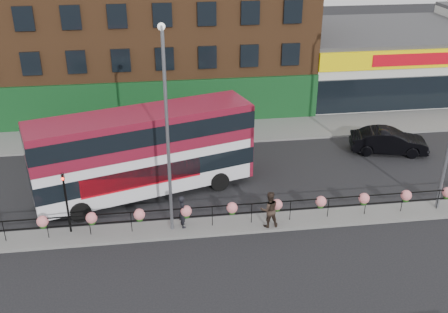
{
  "coord_description": "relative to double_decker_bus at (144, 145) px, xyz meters",
  "views": [
    {
      "loc": [
        -3.41,
        -22.1,
        14.82
      ],
      "look_at": [
        0.0,
        3.0,
        2.5
      ],
      "focal_mm": 42.0,
      "sensor_mm": 36.0,
      "label": 1
    }
  ],
  "objects": [
    {
      "name": "brick_building",
      "position": [
        0.23,
        15.98,
        2.13
      ],
      "size": [
        25.0,
        12.21,
        10.3
      ],
      "color": "brown",
      "rests_on": "ground"
    },
    {
      "name": "lamp_column_west",
      "position": [
        1.21,
        -3.75,
        3.01
      ],
      "size": [
        0.35,
        1.73,
        9.88
      ],
      "color": "slate",
      "rests_on": "median"
    },
    {
      "name": "ground",
      "position": [
        4.23,
        -3.98,
        -2.99
      ],
      "size": [
        120.0,
        120.0,
        0.0
      ],
      "primitive_type": "plane",
      "color": "black",
      "rests_on": "ground"
    },
    {
      "name": "median_railing",
      "position": [
        4.23,
        -3.98,
        -1.95
      ],
      "size": [
        30.04,
        0.56,
        1.23
      ],
      "color": "black",
      "rests_on": "median"
    },
    {
      "name": "double_decker_bus",
      "position": [
        0.0,
        0.0,
        0.0
      ],
      "size": [
        12.33,
        6.16,
        4.87
      ],
      "color": "white",
      "rests_on": "ground"
    },
    {
      "name": "north_pavement",
      "position": [
        4.23,
        8.02,
        -2.92
      ],
      "size": [
        60.0,
        4.0,
        0.15
      ],
      "primitive_type": "cube",
      "color": "slate",
      "rests_on": "ground"
    },
    {
      "name": "pedestrian_a",
      "position": [
        1.76,
        -3.86,
        -1.97
      ],
      "size": [
        0.8,
        0.67,
        1.74
      ],
      "primitive_type": "imported",
      "rotation": [
        0.0,
        0.0,
        1.78
      ],
      "color": "black",
      "rests_on": "median"
    },
    {
      "name": "median",
      "position": [
        4.23,
        -3.98,
        -2.92
      ],
      "size": [
        60.0,
        1.6,
        0.15
      ],
      "primitive_type": "cube",
      "color": "slate",
      "rests_on": "ground"
    },
    {
      "name": "car",
      "position": [
        15.65,
        3.29,
        -2.19
      ],
      "size": [
        3.97,
        5.68,
        1.61
      ],
      "primitive_type": "imported",
      "rotation": [
        0.0,
        0.0,
        1.33
      ],
      "color": "black",
      "rests_on": "ground"
    },
    {
      "name": "supermarket",
      "position": [
        20.23,
        15.92,
        -0.34
      ],
      "size": [
        15.0,
        12.25,
        5.3
      ],
      "color": "silver",
      "rests_on": "ground"
    },
    {
      "name": "traffic_light_median",
      "position": [
        -3.77,
        -3.59,
        -0.52
      ],
      "size": [
        0.15,
        0.28,
        3.65
      ],
      "color": "black",
      "rests_on": "median"
    },
    {
      "name": "pedestrian_b",
      "position": [
        6.03,
        -4.4,
        -1.88
      ],
      "size": [
        1.02,
        0.84,
        1.92
      ],
      "primitive_type": "imported",
      "rotation": [
        0.0,
        0.0,
        3.2
      ],
      "color": "#31251D",
      "rests_on": "median"
    }
  ]
}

